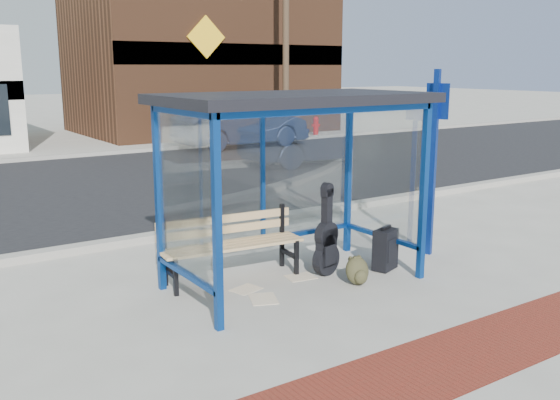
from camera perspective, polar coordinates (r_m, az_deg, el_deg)
ground at (r=8.12m, az=1.32°, el=-7.59°), size 120.00×120.00×0.00m
brick_paver_strip at (r=6.33m, az=15.38°, el=-13.89°), size 60.00×1.00×0.01m
curb_near at (r=10.50m, az=-7.82°, el=-2.78°), size 60.00×0.25×0.12m
street_asphalt at (r=15.16m, az=-16.34°, el=1.22°), size 60.00×10.00×0.00m
curb_far at (r=20.02m, az=-20.81°, el=3.63°), size 60.00×0.25×0.12m
far_sidewalk at (r=21.87m, az=-21.95°, el=4.05°), size 60.00×4.00×0.01m
bus_shelter at (r=7.73m, az=1.09°, el=7.17°), size 3.30×1.80×2.42m
storefront_brown at (r=27.68m, az=-7.34°, el=12.97°), size 10.00×7.08×6.40m
tree_right at (r=33.03m, az=-3.00°, el=16.80°), size 3.60×3.60×7.03m
utility_pole_east at (r=23.82m, az=0.54°, el=15.40°), size 1.60×0.24×8.00m
bench at (r=8.16m, az=-4.58°, el=-3.80°), size 1.93×0.64×0.89m
guitar_bag at (r=8.32m, az=4.26°, el=-4.01°), size 0.45×0.22×1.18m
suitcase at (r=8.67m, az=9.62°, el=-4.48°), size 0.41×0.33×0.62m
backpack at (r=8.06m, az=7.11°, el=-6.50°), size 0.35×0.33×0.37m
sign_post at (r=9.28m, az=13.88°, el=4.23°), size 0.17×0.32×2.70m
newspaper_a at (r=7.58m, az=-1.52°, el=-9.03°), size 0.44×0.49×0.01m
newspaper_b at (r=7.90m, az=-3.13°, el=-8.16°), size 0.41×0.36×0.01m
newspaper_c at (r=8.33m, az=1.90°, el=-7.05°), size 0.42×0.35×0.01m
parked_car at (r=21.67m, az=-3.55°, el=6.89°), size 4.76×1.81×1.55m
fire_hydrant at (r=25.35m, az=3.29°, el=6.84°), size 0.35×0.23×0.77m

